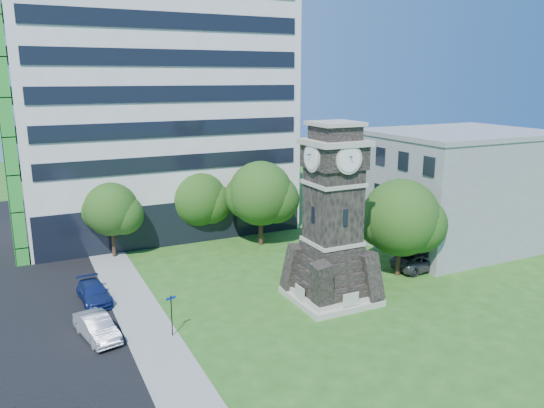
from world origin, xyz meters
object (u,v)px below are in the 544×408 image
car_street_north (94,293)px  street_sign (171,311)px  car_street_mid (97,327)px  clock_tower (333,226)px  car_east_lot (423,260)px  park_bench (326,306)px

car_street_north → street_sign: (3.46, -7.27, 0.99)m
car_street_north → car_street_mid: bearing=-100.3°
car_street_mid → street_sign: 4.50m
clock_tower → car_street_mid: 16.14m
car_street_mid → car_east_lot: 25.23m
car_street_north → car_east_lot: bearing=-15.5°
car_east_lot → street_sign: size_ratio=2.02×
car_east_lot → car_street_north: bearing=78.4°
car_east_lot → clock_tower: bearing=99.9°
car_street_north → clock_tower: bearing=-28.4°
car_street_mid → car_east_lot: bearing=-10.9°
car_east_lot → street_sign: 21.33m
clock_tower → park_bench: clock_tower is taller
car_street_north → car_east_lot: size_ratio=0.84×
car_street_north → park_bench: (13.41, -8.37, -0.21)m
park_bench → street_sign: street_sign is taller
car_street_mid → street_sign: street_sign is taller
clock_tower → car_street_mid: bearing=175.9°
car_street_north → street_sign: size_ratio=1.69×
clock_tower → car_street_mid: clock_tower is taller
clock_tower → park_bench: size_ratio=7.77×
car_street_mid → street_sign: size_ratio=1.64×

